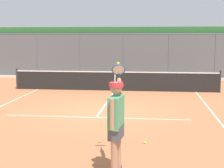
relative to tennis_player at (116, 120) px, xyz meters
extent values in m
plane|color=#B76B42|center=(1.14, -5.68, -1.08)|extent=(60.00, 60.00, 0.00)
cube|color=white|center=(1.14, -4.64, -1.08)|extent=(6.16, 0.05, 0.01)
cube|color=white|center=(-2.81, -5.17, -1.08)|extent=(0.05, 10.56, 0.01)
cube|color=white|center=(1.14, -7.54, -1.08)|extent=(0.05, 5.81, 0.01)
cylinder|color=#565B60|center=(-4.55, -15.50, 0.37)|extent=(0.07, 0.07, 2.89)
cylinder|color=#565B60|center=(-1.70, -15.50, 0.37)|extent=(0.07, 0.07, 2.89)
cylinder|color=#565B60|center=(1.14, -15.50, 0.37)|extent=(0.07, 0.07, 2.89)
cylinder|color=#565B60|center=(3.99, -15.50, 0.37)|extent=(0.07, 0.07, 2.89)
cylinder|color=#565B60|center=(6.84, -15.50, 0.37)|extent=(0.07, 0.07, 2.89)
cylinder|color=#565B60|center=(1.14, -15.50, 1.77)|extent=(17.09, 0.05, 0.05)
cube|color=#565B60|center=(1.14, -15.50, 0.37)|extent=(17.09, 0.02, 2.89)
cube|color=#2D6B33|center=(1.14, -16.15, 0.57)|extent=(20.09, 0.90, 3.30)
cube|color=silver|center=(1.14, -15.32, -1.01)|extent=(18.09, 0.18, 0.15)
cylinder|color=#2D2D2D|center=(-3.92, -10.45, -0.55)|extent=(0.09, 0.09, 1.07)
cylinder|color=#2D2D2D|center=(6.21, -10.45, -0.55)|extent=(0.09, 0.09, 1.07)
cube|color=black|center=(1.14, -10.45, -0.63)|extent=(10.05, 0.02, 0.91)
cube|color=white|center=(1.14, -10.45, -0.15)|extent=(10.05, 0.04, 0.05)
cube|color=white|center=(1.14, -10.45, -0.63)|extent=(0.05, 0.04, 0.91)
cylinder|color=#A87A5B|center=(0.02, 0.16, -0.57)|extent=(0.13, 0.13, 0.84)
cylinder|color=#A87A5B|center=(-0.02, -0.12, -0.57)|extent=(0.13, 0.13, 0.84)
cube|color=#474C56|center=(0.00, 0.02, -0.23)|extent=(0.28, 0.47, 0.26)
cube|color=#4C9E6B|center=(0.00, 0.02, 0.15)|extent=(0.28, 0.54, 0.61)
cylinder|color=#A87A5B|center=(0.04, 0.33, 0.18)|extent=(0.08, 0.08, 0.56)
cylinder|color=#A87A5B|center=(-0.02, -0.47, 0.58)|extent=(0.14, 0.41, 0.31)
sphere|color=#A87A5B|center=(0.00, 0.02, 0.61)|extent=(0.23, 0.23, 0.23)
cylinder|color=red|center=(0.00, 0.02, 0.68)|extent=(0.30, 0.30, 0.09)
cube|color=red|center=(-0.02, -0.11, 0.64)|extent=(0.22, 0.23, 0.02)
cylinder|color=black|center=(0.02, -0.72, 0.75)|extent=(0.06, 0.17, 0.13)
torus|color=#28569E|center=(0.04, -0.90, 0.87)|extent=(0.32, 0.22, 0.26)
cylinder|color=silver|center=(0.04, -0.90, 0.87)|extent=(0.27, 0.17, 0.21)
sphere|color=#C1D138|center=(0.07, -1.08, 0.99)|extent=(0.07, 0.07, 0.07)
sphere|color=#D6E042|center=(5.01, -8.14, -1.05)|extent=(0.07, 0.07, 0.07)
sphere|color=#D6E042|center=(-0.52, -1.98, -1.05)|extent=(0.07, 0.07, 0.07)
camera|label=1|loc=(-0.66, 6.33, 1.55)|focal=55.00mm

